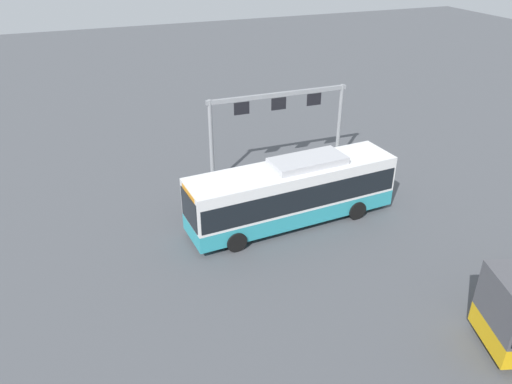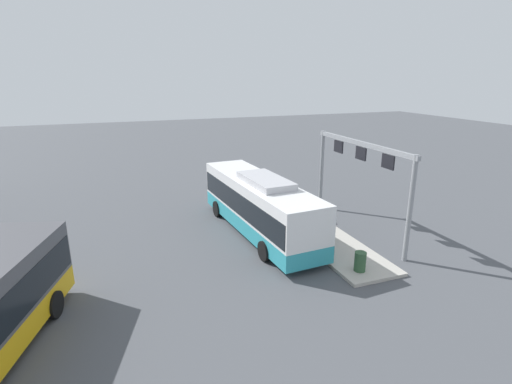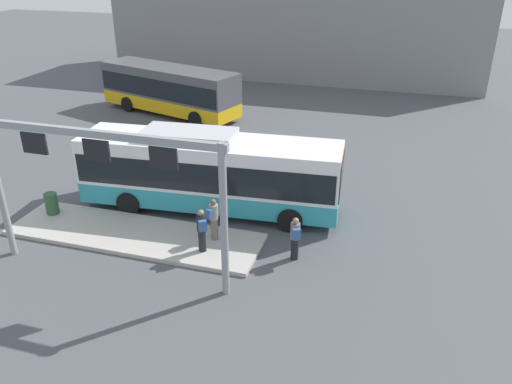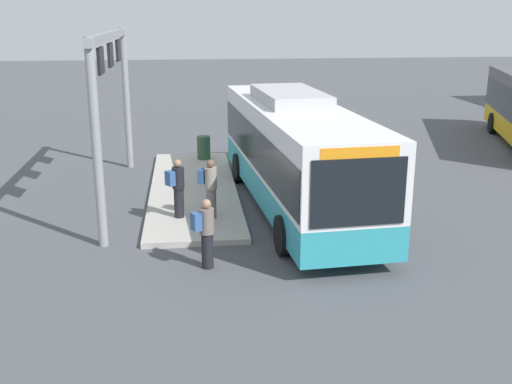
# 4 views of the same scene
# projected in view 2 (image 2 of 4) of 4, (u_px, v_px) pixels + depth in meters

# --- Properties ---
(ground_plane) EXTENTS (120.00, 120.00, 0.00)m
(ground_plane) POSITION_uv_depth(u_px,v_px,m) (259.00, 233.00, 22.25)
(ground_plane) COLOR #4C4F54
(platform_curb) EXTENTS (10.00, 2.80, 0.16)m
(platform_curb) POSITION_uv_depth(u_px,v_px,m) (324.00, 237.00, 21.44)
(platform_curb) COLOR #B2ADA3
(platform_curb) RESTS_ON ground
(bus_main) EXTENTS (11.00, 3.33, 3.46)m
(bus_main) POSITION_uv_depth(u_px,v_px,m) (259.00, 203.00, 21.72)
(bus_main) COLOR teal
(bus_main) RESTS_ON ground
(person_boarding) EXTENTS (0.48, 0.60, 1.67)m
(person_boarding) POSITION_uv_depth(u_px,v_px,m) (275.00, 193.00, 26.81)
(person_boarding) COLOR black
(person_boarding) RESTS_ON ground
(person_waiting_near) EXTENTS (0.54, 0.60, 1.67)m
(person_waiting_near) POSITION_uv_depth(u_px,v_px,m) (306.00, 203.00, 24.05)
(person_waiting_near) COLOR black
(person_waiting_near) RESTS_ON platform_curb
(person_waiting_mid) EXTENTS (0.49, 0.60, 1.67)m
(person_waiting_mid) POSITION_uv_depth(u_px,v_px,m) (292.00, 205.00, 23.83)
(person_waiting_mid) COLOR slate
(person_waiting_mid) RESTS_ON platform_curb
(platform_sign_gantry) EXTENTS (8.65, 0.24, 5.20)m
(platform_sign_gantry) POSITION_uv_depth(u_px,v_px,m) (360.00, 167.00, 21.62)
(platform_sign_gantry) COLOR gray
(platform_sign_gantry) RESTS_ON ground
(trash_bin) EXTENTS (0.52, 0.52, 0.90)m
(trash_bin) POSITION_uv_depth(u_px,v_px,m) (360.00, 262.00, 17.53)
(trash_bin) COLOR #2D5133
(trash_bin) RESTS_ON platform_curb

